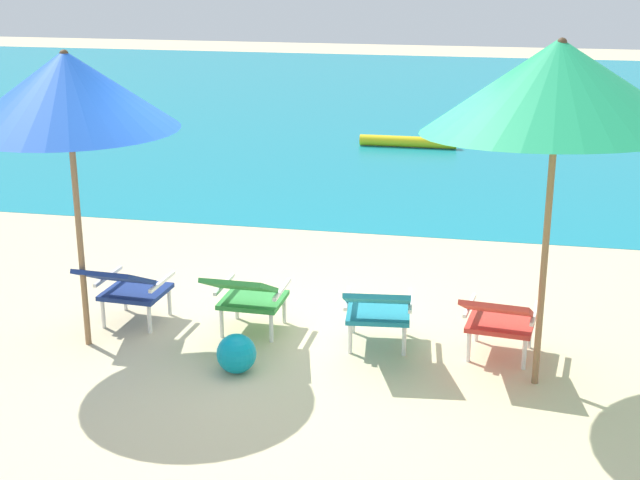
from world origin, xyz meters
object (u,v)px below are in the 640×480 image
object	(u,v)px
lounge_chair_near_right	(378,307)
lounge_chair_far_left	(126,285)
beach_umbrella_left	(67,90)
beach_umbrella_right	(559,85)
swim_buoy	(408,142)
lounge_chair_far_right	(499,317)
beach_ball	(236,354)
lounge_chair_near_left	(247,294)

from	to	relation	value
lounge_chair_near_right	lounge_chair_far_left	bearing A→B (deg)	178.55
beach_umbrella_left	beach_umbrella_right	bearing A→B (deg)	0.08
swim_buoy	lounge_chair_far_right	distance (m)	8.19
swim_buoy	lounge_chair_far_left	size ratio (longest dim) A/B	1.77
swim_buoy	beach_ball	world-z (taller)	beach_ball
beach_umbrella_left	lounge_chair_far_right	bearing A→B (deg)	5.05
swim_buoy	lounge_chair_near_right	world-z (taller)	lounge_chair_near_right
beach_ball	beach_umbrella_left	bearing A→B (deg)	169.22
swim_buoy	beach_umbrella_right	world-z (taller)	beach_umbrella_right
beach_ball	lounge_chair_far_right	bearing A→B (deg)	15.65
swim_buoy	lounge_chair_near_right	xyz separation A→B (m)	(0.61, -8.02, 0.31)
lounge_chair_near_right	beach_umbrella_right	world-z (taller)	beach_umbrella_right
lounge_chair_near_right	beach_ball	xyz separation A→B (m)	(-1.03, -0.57, -0.25)
lounge_chair_far_left	lounge_chair_near_left	size ratio (longest dim) A/B	1.02
lounge_chair_near_right	beach_umbrella_left	world-z (taller)	beach_umbrella_left
lounge_chair_near_right	beach_umbrella_left	xyz separation A→B (m)	(-2.40, -0.31, 1.73)
lounge_chair_far_left	beach_ball	xyz separation A→B (m)	(1.17, -0.63, -0.25)
lounge_chair_near_left	lounge_chair_near_right	world-z (taller)	same
lounge_chair_far_right	beach_umbrella_left	bearing A→B (deg)	-174.95
beach_ball	beach_umbrella_right	bearing A→B (deg)	6.64
beach_umbrella_left	beach_umbrella_right	distance (m)	3.67
lounge_chair_far_left	lounge_chair_far_right	bearing A→B (deg)	-1.27
beach_umbrella_left	beach_ball	world-z (taller)	beach_umbrella_left
lounge_chair_far_left	beach_ball	size ratio (longest dim) A/B	2.89
lounge_chair_far_right	beach_umbrella_right	world-z (taller)	beach_umbrella_right
lounge_chair_far_left	swim_buoy	bearing A→B (deg)	78.71
lounge_chair_far_left	beach_umbrella_right	xyz separation A→B (m)	(3.46, -0.36, 1.87)
swim_buoy	lounge_chair_far_right	size ratio (longest dim) A/B	1.72
lounge_chair_far_left	beach_ball	bearing A→B (deg)	-28.32
lounge_chair_near_right	beach_umbrella_left	distance (m)	2.98
lounge_chair_near_left	lounge_chair_far_right	distance (m)	2.09
lounge_chair_near_right	beach_ball	distance (m)	1.20
beach_umbrella_left	beach_umbrella_right	size ratio (longest dim) A/B	0.89
lounge_chair_far_left	lounge_chair_near_right	world-z (taller)	same
lounge_chair_near_left	beach_umbrella_right	xyz separation A→B (m)	(2.38, -0.38, 1.87)
swim_buoy	beach_umbrella_right	bearing A→B (deg)	-77.34
beach_umbrella_right	beach_ball	xyz separation A→B (m)	(-2.29, -0.27, -2.12)
swim_buoy	lounge_chair_near_left	world-z (taller)	lounge_chair_near_left
lounge_chair_near_left	beach_umbrella_left	size ratio (longest dim) A/B	0.36
lounge_chair_near_right	beach_umbrella_right	size ratio (longest dim) A/B	0.34
swim_buoy	beach_umbrella_left	world-z (taller)	beach_umbrella_left
lounge_chair_near_left	beach_umbrella_left	bearing A→B (deg)	-163.30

